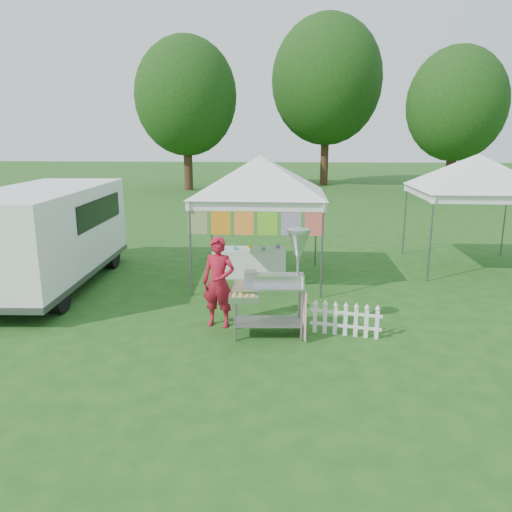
{
  "coord_description": "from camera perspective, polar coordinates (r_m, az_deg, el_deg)",
  "views": [
    {
      "loc": [
        0.77,
        -8.35,
        3.44
      ],
      "look_at": [
        0.06,
        1.33,
        1.1
      ],
      "focal_mm": 35.0,
      "sensor_mm": 36.0,
      "label": 1
    }
  ],
  "objects": [
    {
      "name": "tree_left",
      "position": [
        33.14,
        -8.0,
        17.59
      ],
      "size": [
        6.4,
        6.4,
        9.53
      ],
      "color": "#332112",
      "rests_on": "ground"
    },
    {
      "name": "picket_fence",
      "position": [
        8.97,
        10.19,
        -7.25
      ],
      "size": [
        1.24,
        0.29,
        0.56
      ],
      "rotation": [
        0.0,
        0.0,
        -0.21
      ],
      "color": "white",
      "rests_on": "ground"
    },
    {
      "name": "display_table",
      "position": [
        12.51,
        -0.71,
        -0.74
      ],
      "size": [
        1.8,
        0.7,
        0.7
      ],
      "primitive_type": "cube",
      "color": "white",
      "rests_on": "ground"
    },
    {
      "name": "canopy_right",
      "position": [
        14.17,
        24.11,
        10.59
      ],
      "size": [
        4.24,
        4.24,
        3.45
      ],
      "color": "#59595E",
      "rests_on": "ground"
    },
    {
      "name": "donut_cart",
      "position": [
        8.59,
        2.74,
        -2.14
      ],
      "size": [
        1.36,
        1.02,
        1.9
      ],
      "rotation": [
        0.0,
        0.0,
        0.07
      ],
      "color": "gray",
      "rests_on": "ground"
    },
    {
      "name": "vendor",
      "position": [
        9.14,
        -4.3,
        -3.01
      ],
      "size": [
        0.67,
        0.5,
        1.68
      ],
      "primitive_type": "imported",
      "rotation": [
        0.0,
        0.0,
        -0.17
      ],
      "color": "maroon",
      "rests_on": "ground"
    },
    {
      "name": "ground",
      "position": [
        9.07,
        -1.02,
        -8.75
      ],
      "size": [
        120.0,
        120.0,
        0.0
      ],
      "primitive_type": "plane",
      "color": "#1E4B15",
      "rests_on": "ground"
    },
    {
      "name": "cargo_van",
      "position": [
        12.53,
        -22.76,
        2.36
      ],
      "size": [
        2.5,
        5.62,
        2.29
      ],
      "rotation": [
        0.0,
        0.0,
        0.05
      ],
      "color": "white",
      "rests_on": "ground"
    },
    {
      "name": "tree_right",
      "position": [
        31.77,
        21.92,
        15.77
      ],
      "size": [
        5.6,
        5.6,
        8.42
      ],
      "color": "#332112",
      "rests_on": "ground"
    },
    {
      "name": "tree_mid",
      "position": [
        36.61,
        8.1,
        19.24
      ],
      "size": [
        7.6,
        7.6,
        11.52
      ],
      "color": "#332112",
      "rests_on": "ground"
    },
    {
      "name": "canopy_main",
      "position": [
        11.88,
        0.47,
        11.37
      ],
      "size": [
        4.24,
        4.24,
        3.45
      ],
      "color": "#59595E",
      "rests_on": "ground"
    }
  ]
}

